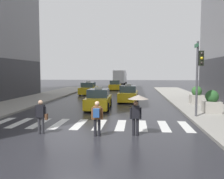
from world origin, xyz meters
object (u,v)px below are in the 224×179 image
object	(u,v)px
taxi_second	(128,94)
planter_mid_block	(197,96)
traffic_light_pole	(199,68)
taxi_lead	(99,100)
pedestrian_with_umbrella	(137,104)
pedestrian_with_backpack	(97,116)
box_truck	(120,78)
taxi_fourth	(115,86)
planter_near_corner	(212,102)
taxi_third	(88,89)
pedestrian_with_handbag	(41,115)

from	to	relation	value
taxi_second	planter_mid_block	bearing A→B (deg)	-20.39
traffic_light_pole	taxi_lead	distance (m)	8.25
taxi_second	planter_mid_block	size ratio (longest dim) A/B	2.88
pedestrian_with_umbrella	pedestrian_with_backpack	size ratio (longest dim) A/B	1.18
box_truck	pedestrian_with_backpack	distance (m)	38.72
traffic_light_pole	pedestrian_with_backpack	xyz separation A→B (m)	(-5.77, -4.88, -2.29)
traffic_light_pole	taxi_fourth	size ratio (longest dim) A/B	1.05
traffic_light_pole	taxi_second	distance (m)	10.14
taxi_lead	planter_mid_block	world-z (taller)	taxi_lead
traffic_light_pole	pedestrian_with_backpack	distance (m)	7.90
taxi_lead	planter_near_corner	xyz separation A→B (m)	(8.35, -2.01, 0.15)
traffic_light_pole	taxi_third	world-z (taller)	traffic_light_pole
pedestrian_with_handbag	planter_mid_block	bearing A→B (deg)	47.51
pedestrian_with_backpack	planter_mid_block	distance (m)	13.30
taxi_lead	taxi_second	world-z (taller)	same
taxi_second	pedestrian_with_umbrella	world-z (taller)	pedestrian_with_umbrella
box_truck	pedestrian_with_backpack	xyz separation A→B (m)	(1.50, -38.68, -0.88)
planter_near_corner	pedestrian_with_handbag	bearing A→B (deg)	-148.06
pedestrian_with_umbrella	taxi_fourth	bearing A→B (deg)	97.13
pedestrian_with_umbrella	pedestrian_with_handbag	size ratio (longest dim) A/B	1.18
taxi_lead	planter_near_corner	world-z (taller)	taxi_lead
taxi_lead	box_truck	bearing A→B (deg)	90.47
taxi_lead	pedestrian_with_umbrella	distance (m)	8.65
taxi_third	taxi_fourth	bearing A→B (deg)	71.08
traffic_light_pole	pedestrian_with_umbrella	distance (m)	6.24
taxi_lead	planter_mid_block	xyz separation A→B (m)	(8.51, 2.78, 0.15)
taxi_fourth	pedestrian_with_umbrella	xyz separation A→B (m)	(3.58, -28.64, 0.79)
taxi_lead	pedestrian_with_umbrella	xyz separation A→B (m)	(3.11, -8.03, 0.79)
taxi_lead	pedestrian_with_backpack	bearing A→B (deg)	-81.46
box_truck	planter_mid_block	world-z (taller)	box_truck
taxi_lead	planter_near_corner	size ratio (longest dim) A/B	2.87
pedestrian_with_handbag	planter_near_corner	bearing A→B (deg)	31.94
taxi_fourth	box_truck	size ratio (longest dim) A/B	0.60
box_truck	planter_near_corner	bearing A→B (deg)	-75.10
box_truck	planter_near_corner	distance (m)	33.46
taxi_second	planter_near_corner	distance (m)	9.35
traffic_light_pole	taxi_lead	size ratio (longest dim) A/B	1.05
traffic_light_pole	taxi_fourth	bearing A→B (deg)	107.28
pedestrian_with_backpack	planter_near_corner	bearing A→B (deg)	41.85
traffic_light_pole	taxi_second	xyz separation A→B (m)	(-4.75, 8.59, -2.53)
taxi_lead	traffic_light_pole	bearing A→B (deg)	-26.42
pedestrian_with_handbag	taxi_lead	bearing A→B (deg)	79.47
taxi_fourth	pedestrian_with_handbag	xyz separation A→B (m)	(-1.05, -28.78, 0.21)
taxi_lead	pedestrian_with_backpack	size ratio (longest dim) A/B	2.78
box_truck	pedestrian_with_handbag	size ratio (longest dim) A/B	4.61
pedestrian_with_backpack	pedestrian_with_handbag	size ratio (longest dim) A/B	1.00
taxi_second	pedestrian_with_handbag	world-z (taller)	taxi_second
pedestrian_with_backpack	pedestrian_with_umbrella	bearing A→B (deg)	10.50
traffic_light_pole	pedestrian_with_backpack	bearing A→B (deg)	-139.81
taxi_third	pedestrian_with_handbag	xyz separation A→B (m)	(1.81, -20.43, 0.21)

